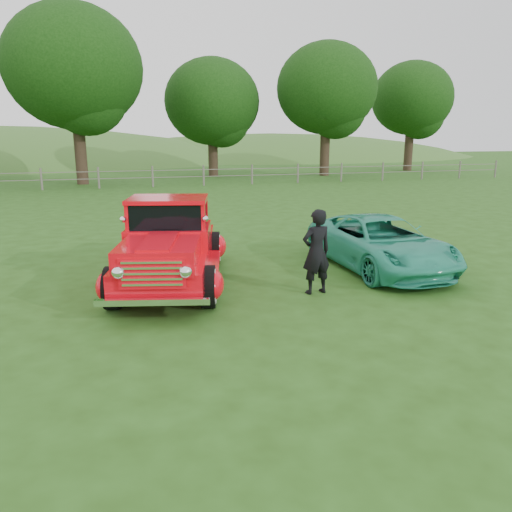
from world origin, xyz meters
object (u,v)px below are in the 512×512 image
object	(u,v)px
tree_far_east	(412,99)
tree_mid_east	(327,89)
tree_near_east	(212,102)
man	(316,252)
tree_near_west	(74,67)
teal_sedan	(380,243)
red_pickup	(170,245)

from	to	relation	value
tree_far_east	tree_mid_east	bearing A→B (deg)	-161.57
tree_mid_east	tree_far_east	size ratio (longest dim) A/B	1.07
tree_near_east	tree_mid_east	bearing A→B (deg)	-14.04
tree_far_east	man	bearing A→B (deg)	-125.34
tree_near_west	tree_far_east	xyz separation A→B (m)	(26.00, 5.00, -0.94)
teal_sedan	tree_near_west	bearing A→B (deg)	106.85
tree_mid_east	red_pickup	distance (m)	29.09
tree_near_east	tree_far_east	distance (m)	17.04
tree_mid_east	red_pickup	world-z (taller)	tree_mid_east
tree_far_east	red_pickup	bearing A→B (deg)	-129.98
red_pickup	man	distance (m)	2.95
tree_mid_east	teal_sedan	bearing A→B (deg)	-111.07
tree_near_east	teal_sedan	world-z (taller)	tree_near_east
teal_sedan	man	distance (m)	2.47
tree_near_east	red_pickup	size ratio (longest dim) A/B	1.59
tree_near_east	teal_sedan	size ratio (longest dim) A/B	1.95
tree_near_west	teal_sedan	size ratio (longest dim) A/B	2.44
tree_near_west	tree_mid_east	xyz separation A→B (m)	(17.00, 2.00, -0.62)
tree_near_west	red_pickup	world-z (taller)	tree_near_west
tree_near_east	teal_sedan	xyz separation A→B (m)	(-1.60, -26.93, -4.65)
tree_near_west	man	world-z (taller)	tree_near_west
teal_sedan	tree_mid_east	bearing A→B (deg)	67.91
tree_far_east	red_pickup	world-z (taller)	tree_far_east
tree_near_west	man	bearing A→B (deg)	-77.66
tree_near_west	red_pickup	size ratio (longest dim) A/B	1.98
tree_near_east	tree_mid_east	size ratio (longest dim) A/B	0.88
red_pickup	man	size ratio (longest dim) A/B	3.22
tree_far_east	red_pickup	size ratio (longest dim) A/B	1.69
tree_mid_east	tree_far_east	world-z (taller)	tree_mid_east
man	red_pickup	bearing A→B (deg)	-37.26
teal_sedan	man	world-z (taller)	man
teal_sedan	red_pickup	bearing A→B (deg)	176.99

